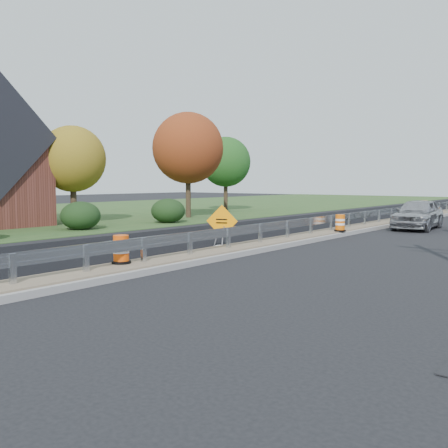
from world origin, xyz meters
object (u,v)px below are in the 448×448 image
Objects in this scene: barrel_median_near at (121,250)px; car_silver at (418,214)px; barrel_median_mid at (340,223)px; barrel_median_far at (424,207)px; caution_sign at (222,238)px.

car_silver reaches higher than barrel_median_near.
barrel_median_near is at bearing -93.87° from barrel_median_mid.
barrel_median_far is at bearing 90.53° from barrel_median_near.
barrel_median_mid is at bearing -110.41° from car_silver.
barrel_median_near is 0.87× the size of barrel_median_far.
caution_sign is 0.35× the size of car_silver.
car_silver is at bearing -74.69° from barrel_median_far.
barrel_median_near is 12.41m from barrel_median_mid.
barrel_median_near is at bearing -101.94° from car_silver.
car_silver is (1.72, 5.83, 0.21)m from barrel_median_mid.
barrel_median_far is (-0.26, 28.53, 0.06)m from barrel_median_near.
barrel_median_far is 10.70m from car_silver.
caution_sign is 5.39m from barrel_median_near.
car_silver is at bearing 54.87° from caution_sign.
caution_sign is 2.09× the size of barrel_median_near.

